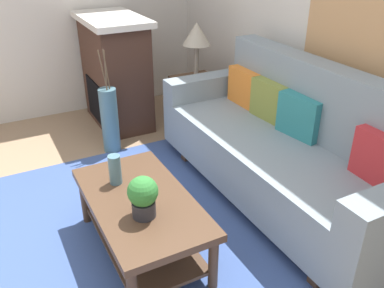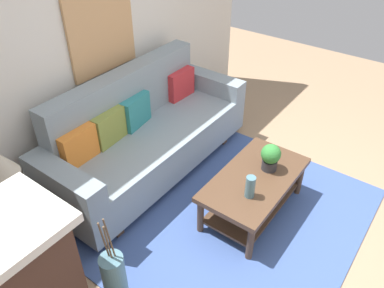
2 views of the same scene
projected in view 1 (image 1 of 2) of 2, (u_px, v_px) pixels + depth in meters
The scene contains 19 objects.
ground_plane at pixel (77, 253), 2.75m from camera, with size 8.94×8.94×0.00m, color #9E7F60.
wall_back at pixel (346, 18), 3.02m from camera, with size 4.94×0.10×2.70m, color silver.
area_rug at pixel (147, 230), 2.96m from camera, with size 2.48×2.14×0.01m, color #3D5693.
couch at pixel (283, 149), 3.15m from camera, with size 2.33×0.84×1.08m.
throw_pillow_orange at pixel (245, 87), 3.66m from camera, with size 0.36×0.12×0.32m, color orange.
throw_pillow_olive at pixel (270, 100), 3.37m from camera, with size 0.36×0.12×0.32m, color olive.
throw_pillow_teal at pixel (300, 116), 3.09m from camera, with size 0.36×0.12×0.32m, color teal.
throw_pillow_crimson at pixel (380, 159), 2.51m from camera, with size 0.36×0.12×0.32m, color red.
coffee_table at pixel (141, 213), 2.62m from camera, with size 1.10×0.60×0.43m.
tabletop_vase at pixel (115, 170), 2.68m from camera, with size 0.08×0.08×0.20m, color slate.
potted_plant_tabletop at pixel (143, 196), 2.35m from camera, with size 0.18×0.18×0.26m.
side_table at pixel (196, 104), 4.38m from camera, with size 0.44×0.44×0.56m, color #513826.
table_lamp at pixel (196, 36), 4.05m from camera, with size 0.28×0.28×0.57m.
fireplace at pixel (115, 71), 4.38m from camera, with size 1.02×0.58×1.16m.
floor_vase at pixel (110, 121), 3.89m from camera, with size 0.16×0.16×0.64m, color slate.
floor_vase_branch_a at pixel (105, 71), 3.65m from camera, with size 0.01×0.01×0.36m, color brown.
floor_vase_branch_b at pixel (106, 69), 3.68m from camera, with size 0.01×0.01×0.36m, color brown.
floor_vase_branch_c at pixel (102, 70), 3.66m from camera, with size 0.01×0.01×0.36m, color brown.
framed_painting at pixel (350, 11), 2.89m from camera, with size 0.78×0.03×0.77m, color tan.
Camera 1 is at (2.22, -0.30, 1.92)m, focal length 38.37 mm.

